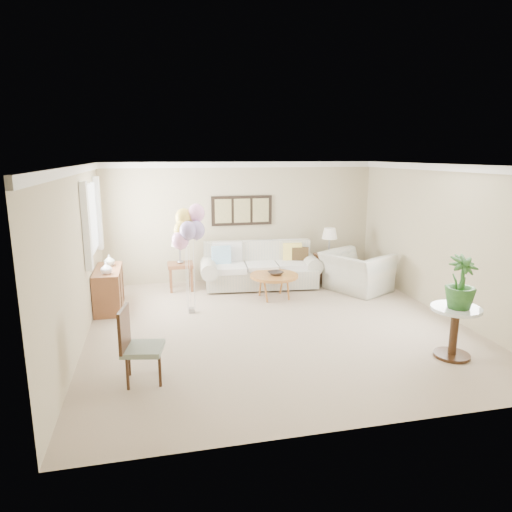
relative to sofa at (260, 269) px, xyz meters
The scene contains 18 objects.
ground_plane 2.34m from the sofa, 96.46° to the right, with size 6.00×6.00×0.00m, color tan.
room_shell 2.57m from the sofa, 99.52° to the right, with size 6.04×6.04×2.60m.
wall_art_triptych 1.38m from the sofa, 111.41° to the left, with size 1.35×0.06×0.65m.
sofa is the anchor object (origin of this frame).
end_table_left 1.68m from the sofa, behind, with size 0.52×0.47×0.57m.
end_table_right 1.57m from the sofa, ahead, with size 0.55×0.50×0.60m.
lamp_left 1.80m from the sofa, behind, with size 0.35×0.35×0.61m.
lamp_right 1.71m from the sofa, ahead, with size 0.34×0.34×0.59m.
coffee_table 0.89m from the sofa, 85.42° to the right, with size 0.94×0.94×0.47m.
decor_bowl 0.93m from the sofa, 84.26° to the right, with size 0.28×0.28×0.07m, color black.
armchair 2.00m from the sofa, 22.56° to the right, with size 1.23×1.08×0.80m, color beige.
side_table 4.39m from the sofa, 65.75° to the right, with size 0.67×0.67×0.73m.
potted_plant 4.48m from the sofa, 65.90° to the right, with size 0.40×0.40×0.72m, color #224C1E.
accent_chair 4.49m from the sofa, 122.86° to the right, with size 0.55×0.55×0.97m.
credenza 3.12m from the sofa, 165.17° to the right, with size 0.46×1.20×0.74m.
vase_white 3.25m from the sofa, 158.73° to the right, with size 0.20×0.20×0.21m, color silver.
vase_sage 3.09m from the sofa, 169.26° to the right, with size 0.20×0.20×0.21m, color #ADB2A4.
balloon_cluster 2.43m from the sofa, 138.79° to the right, with size 0.59×0.51×1.94m.
Camera 1 is at (-1.90, -6.86, 2.75)m, focal length 32.00 mm.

